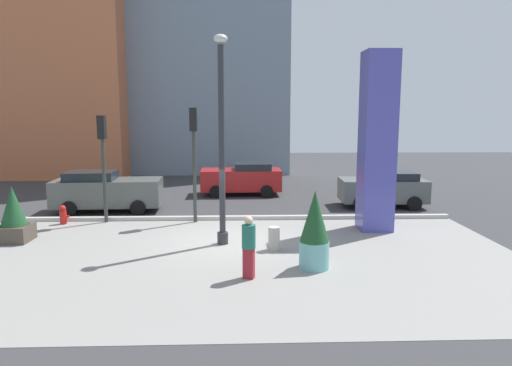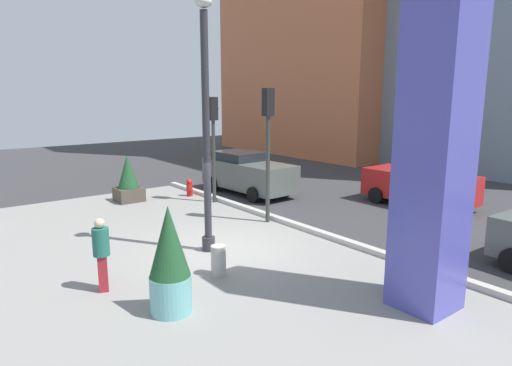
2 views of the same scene
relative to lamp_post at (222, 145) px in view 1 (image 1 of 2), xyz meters
name	(u,v)px [view 1 (image 1 of 2)]	position (x,y,z in m)	size (l,w,h in m)	color
ground_plane	(230,215)	(0.13, 4.33, -3.28)	(60.00, 60.00, 0.00)	#38383A
plaza_pavement	(225,260)	(0.13, -1.67, -3.28)	(18.00, 10.00, 0.02)	gray
curb_strip	(229,218)	(0.13, 3.45, -3.20)	(18.00, 0.24, 0.16)	#B7B2A8
lamp_post	(222,145)	(0.00, 0.00, 0.00)	(0.44, 0.44, 6.72)	#2D2D33
art_pillar_blue	(377,142)	(5.57, 1.75, -0.03)	(1.15, 1.15, 6.49)	#4C4CAD
potted_plant_mid_plaza	(14,217)	(-7.02, 0.52, -2.41)	(1.02, 1.02, 1.90)	#4C4238
potted_plant_by_pillar	(315,231)	(2.64, -2.50, -2.19)	(0.83, 0.83, 2.21)	#6BB2B2
fire_hydrant	(63,215)	(-6.32, 2.95, -2.91)	(0.36, 0.26, 0.75)	red
concrete_bollard	(274,239)	(1.65, -0.73, -2.90)	(0.36, 0.36, 0.75)	#B2ADA3
traffic_light_corner	(194,146)	(-1.20, 3.11, -0.25)	(0.28, 0.42, 4.50)	#333833
traffic_light_far_side	(103,151)	(-4.74, 3.20, -0.42)	(0.28, 0.42, 4.20)	#333833
car_passing_lane	(242,178)	(0.69, 9.21, -2.41)	(4.20, 2.10, 1.69)	red
car_curb_east	(384,189)	(7.21, 5.90, -2.44)	(3.90, 2.16, 1.63)	#565B56
car_intersection	(106,191)	(-5.29, 5.27, -2.37)	(4.66, 2.18, 1.79)	#565B56
pedestrian_crossing	(249,244)	(0.80, -3.23, -2.35)	(0.46, 0.46, 1.68)	maroon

